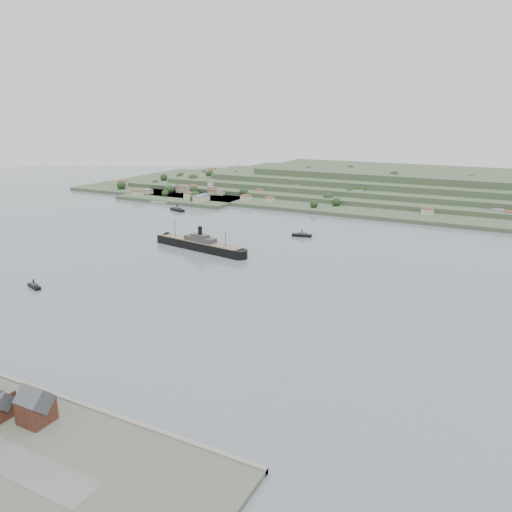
% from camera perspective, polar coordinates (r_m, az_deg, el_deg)
% --- Properties ---
extents(ground, '(1400.00, 1400.00, 0.00)m').
position_cam_1_polar(ground, '(329.14, -4.53, -2.72)').
color(ground, slate).
rests_on(ground, ground).
extents(gabled_building, '(10.40, 10.18, 14.09)m').
position_cam_1_polar(gabled_building, '(196.88, -23.88, -15.42)').
color(gabled_building, '#4A221A').
rests_on(gabled_building, ground).
extents(far_peninsula, '(760.00, 309.00, 30.00)m').
position_cam_1_polar(far_peninsula, '(677.62, 15.49, 7.68)').
color(far_peninsula, '#405438').
rests_on(far_peninsula, ground).
extents(steamship, '(95.33, 25.78, 22.96)m').
position_cam_1_polar(steamship, '(401.92, -6.79, 1.39)').
color(steamship, black).
rests_on(steamship, ground).
extents(tugboat, '(13.51, 7.42, 5.88)m').
position_cam_1_polar(tugboat, '(341.89, -24.02, -3.15)').
color(tugboat, black).
rests_on(tugboat, ground).
extents(ferry_west, '(20.97, 12.04, 7.59)m').
position_cam_1_polar(ferry_west, '(558.90, -8.98, 5.28)').
color(ferry_west, black).
rests_on(ferry_west, ground).
extents(ferry_east, '(18.05, 8.45, 6.53)m').
position_cam_1_polar(ferry_east, '(440.86, 5.26, 2.42)').
color(ferry_east, black).
rests_on(ferry_east, ground).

